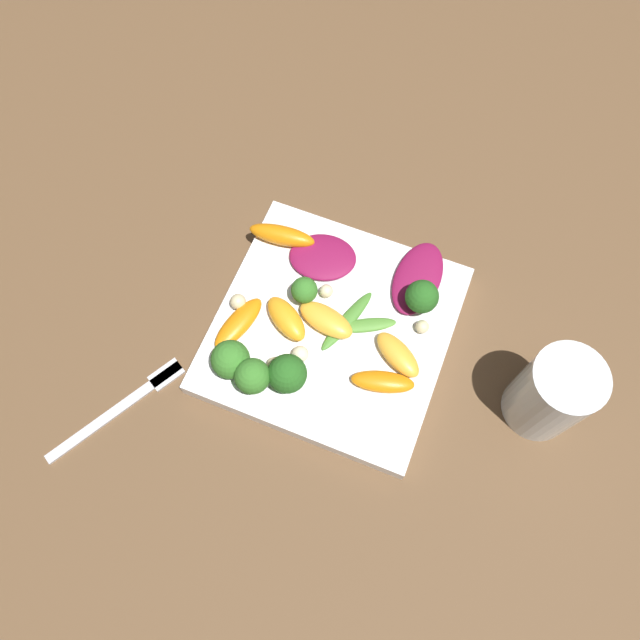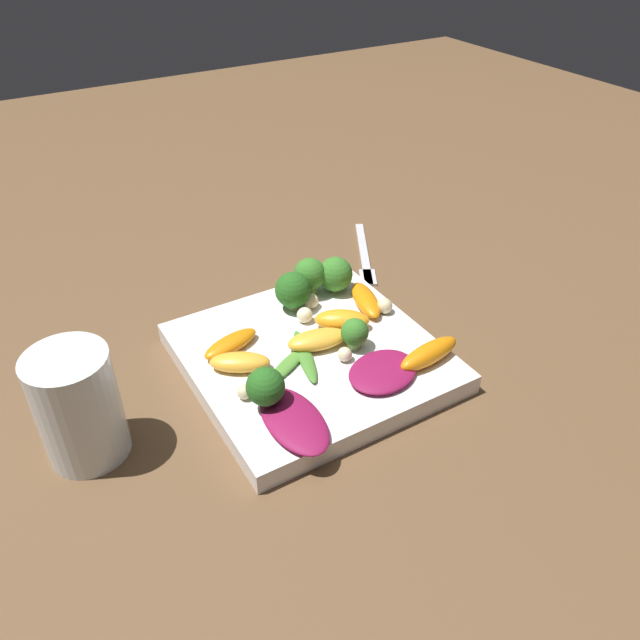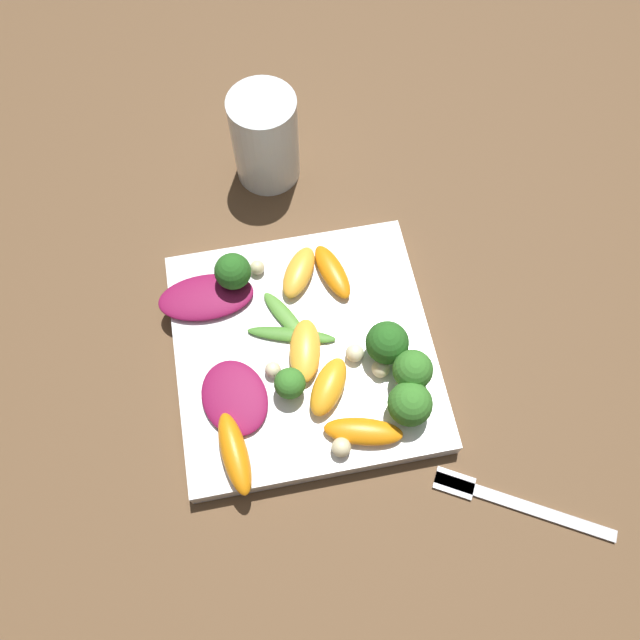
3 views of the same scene
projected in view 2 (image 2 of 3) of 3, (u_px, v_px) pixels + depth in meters
ground_plane at (311, 366)px, 0.68m from camera, size 2.40×2.40×0.00m
plate at (311, 357)px, 0.67m from camera, size 0.25×0.25×0.02m
drinking_glass at (79, 408)px, 0.55m from camera, size 0.07×0.07×0.11m
fork at (365, 259)px, 0.86m from camera, size 0.10×0.16×0.01m
radicchio_leaf_0 at (383, 371)px, 0.63m from camera, size 0.09×0.08×0.01m
radicchio_leaf_1 at (294, 420)px, 0.57m from camera, size 0.05×0.10×0.01m
orange_segment_0 at (231, 344)px, 0.66m from camera, size 0.07×0.04×0.02m
orange_segment_1 at (240, 362)px, 0.64m from camera, size 0.07×0.05×0.02m
orange_segment_2 at (429, 354)px, 0.64m from camera, size 0.08×0.03×0.02m
orange_segment_3 at (366, 300)px, 0.73m from camera, size 0.04×0.08×0.02m
orange_segment_4 at (342, 320)px, 0.69m from camera, size 0.07×0.06×0.02m
orange_segment_5 at (317, 340)px, 0.67m from camera, size 0.07×0.04×0.02m
broccoli_floret_0 at (310, 275)px, 0.74m from camera, size 0.04×0.04×0.05m
broccoli_floret_1 at (293, 290)px, 0.72m from camera, size 0.04×0.04×0.05m
broccoli_floret_2 at (335, 274)px, 0.75m from camera, size 0.04×0.04×0.04m
broccoli_floret_3 at (266, 387)px, 0.58m from camera, size 0.04×0.04×0.05m
broccoli_floret_4 at (355, 333)px, 0.66m from camera, size 0.03×0.03×0.03m
arugula_sprig_0 at (288, 365)px, 0.64m from camera, size 0.07×0.05×0.01m
arugula_sprig_1 at (305, 356)px, 0.65m from camera, size 0.04×0.09×0.01m
macadamia_nut_0 at (385, 306)px, 0.72m from camera, size 0.02×0.02×0.02m
macadamia_nut_1 at (305, 315)px, 0.70m from camera, size 0.02×0.02×0.02m
macadamia_nut_2 at (311, 301)px, 0.73m from camera, size 0.02×0.02×0.02m
macadamia_nut_3 at (345, 354)px, 0.65m from camera, size 0.02×0.02×0.02m
macadamia_nut_4 at (244, 392)px, 0.60m from camera, size 0.02×0.02×0.02m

